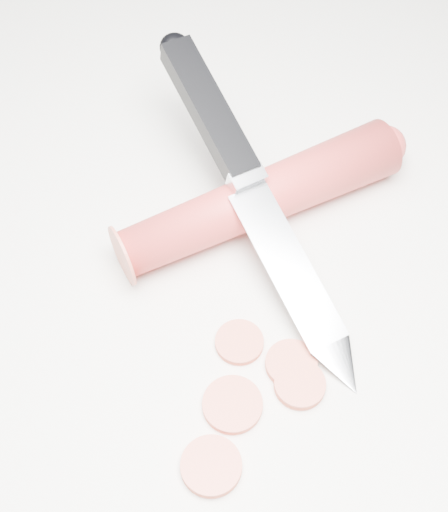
# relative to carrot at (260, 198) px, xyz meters

# --- Properties ---
(ground) EXTENTS (2.40, 2.40, 0.00)m
(ground) POSITION_rel_carrot_xyz_m (0.02, -0.09, -0.02)
(ground) COLOR silver
(ground) RESTS_ON ground
(carrot) EXTENTS (0.20, 0.15, 0.04)m
(carrot) POSITION_rel_carrot_xyz_m (0.00, 0.00, 0.00)
(carrot) COLOR red
(carrot) RESTS_ON ground
(carrot_slice_0) EXTENTS (0.03, 0.03, 0.01)m
(carrot_slice_0) POSITION_rel_carrot_xyz_m (0.03, -0.12, -0.02)
(carrot_slice_0) COLOR #D35943
(carrot_slice_0) RESTS_ON ground
(carrot_slice_1) EXTENTS (0.03, 0.03, 0.01)m
(carrot_slice_1) POSITION_rel_carrot_xyz_m (0.04, -0.13, -0.02)
(carrot_slice_1) COLOR #D35943
(carrot_slice_1) RESTS_ON ground
(carrot_slice_2) EXTENTS (0.04, 0.04, 0.01)m
(carrot_slice_2) POSITION_rel_carrot_xyz_m (-0.01, -0.19, -0.02)
(carrot_slice_2) COLOR #D35943
(carrot_slice_2) RESTS_ON ground
(carrot_slice_3) EXTENTS (0.03, 0.03, 0.01)m
(carrot_slice_3) POSITION_rel_carrot_xyz_m (-0.00, -0.11, -0.02)
(carrot_slice_3) COLOR #D35943
(carrot_slice_3) RESTS_ON ground
(carrot_slice_4) EXTENTS (0.04, 0.04, 0.01)m
(carrot_slice_4) POSITION_rel_carrot_xyz_m (-0.00, -0.15, -0.02)
(carrot_slice_4) COLOR #D35943
(carrot_slice_4) RESTS_ON ground
(kitchen_knife) EXTENTS (0.18, 0.25, 0.09)m
(kitchen_knife) POSITION_rel_carrot_xyz_m (-0.00, -0.02, 0.02)
(kitchen_knife) COLOR #B6B9BD
(kitchen_knife) RESTS_ON ground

